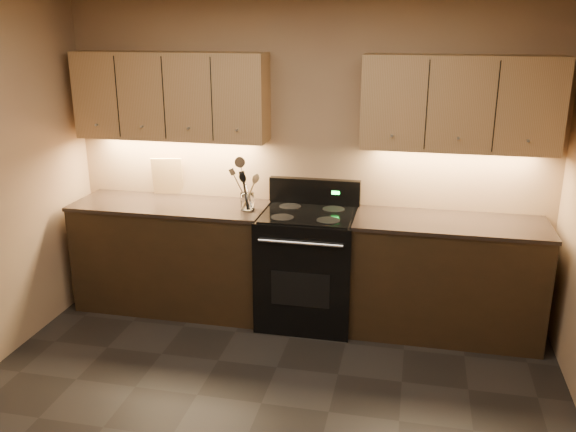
{
  "coord_description": "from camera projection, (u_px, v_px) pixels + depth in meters",
  "views": [
    {
      "loc": [
        0.89,
        -2.86,
        2.38
      ],
      "look_at": [
        -0.04,
        1.45,
        0.97
      ],
      "focal_mm": 38.0,
      "sensor_mm": 36.0,
      "label": 1
    }
  ],
  "objects": [
    {
      "name": "counter_right",
      "position": [
        446.0,
        278.0,
        4.77
      ],
      "size": [
        1.46,
        0.62,
        0.93
      ],
      "color": "black",
      "rests_on": "ground"
    },
    {
      "name": "steel_spatula",
      "position": [
        250.0,
        186.0,
        4.87
      ],
      "size": [
        0.24,
        0.11,
        0.37
      ],
      "primitive_type": null,
      "rotation": [
        0.11,
        -0.44,
        -0.22
      ],
      "color": "silver",
      "rests_on": "utensil_crock"
    },
    {
      "name": "upper_cab_left",
      "position": [
        171.0,
        96.0,
        4.96
      ],
      "size": [
        1.6,
        0.3,
        0.7
      ],
      "primitive_type": "cube",
      "color": "tan",
      "rests_on": "wall_back"
    },
    {
      "name": "upper_cab_right",
      "position": [
        460.0,
        104.0,
        4.5
      ],
      "size": [
        1.44,
        0.3,
        0.7
      ],
      "primitive_type": "cube",
      "color": "tan",
      "rests_on": "wall_back"
    },
    {
      "name": "stove",
      "position": [
        308.0,
        266.0,
        4.97
      ],
      "size": [
        0.76,
        0.68,
        1.14
      ],
      "color": "black",
      "rests_on": "ground"
    },
    {
      "name": "steel_skimmer",
      "position": [
        251.0,
        184.0,
        4.85
      ],
      "size": [
        0.2,
        0.16,
        0.42
      ],
      "primitive_type": null,
      "rotation": [
        -0.19,
        -0.29,
        -0.01
      ],
      "color": "silver",
      "rests_on": "utensil_crock"
    },
    {
      "name": "black_spoon",
      "position": [
        248.0,
        188.0,
        4.89
      ],
      "size": [
        0.08,
        0.16,
        0.32
      ],
      "primitive_type": null,
      "rotation": [
        0.33,
        -0.0,
        -0.14
      ],
      "color": "black",
      "rests_on": "utensil_crock"
    },
    {
      "name": "black_turner",
      "position": [
        248.0,
        190.0,
        4.84
      ],
      "size": [
        0.15,
        0.11,
        0.33
      ],
      "primitive_type": null,
      "rotation": [
        -0.08,
        -0.16,
        0.25
      ],
      "color": "black",
      "rests_on": "utensil_crock"
    },
    {
      "name": "utensil_crock",
      "position": [
        247.0,
        202.0,
        4.9
      ],
      "size": [
        0.14,
        0.14,
        0.14
      ],
      "color": "white",
      "rests_on": "counter_left"
    },
    {
      "name": "outlet_plate",
      "position": [
        160.0,
        172.0,
        5.34
      ],
      "size": [
        0.08,
        0.01,
        0.12
      ],
      "primitive_type": "cube",
      "color": "#B2B5BA",
      "rests_on": "wall_back"
    },
    {
      "name": "wall_back",
      "position": [
        306.0,
        158.0,
        5.03
      ],
      "size": [
        4.0,
        0.04,
        2.6
      ],
      "primitive_type": "cube",
      "color": "tan",
      "rests_on": "ground"
    },
    {
      "name": "counter_left",
      "position": [
        173.0,
        255.0,
        5.23
      ],
      "size": [
        1.62,
        0.62,
        0.93
      ],
      "color": "black",
      "rests_on": "ground"
    },
    {
      "name": "cutting_board",
      "position": [
        168.0,
        176.0,
        5.3
      ],
      "size": [
        0.27,
        0.13,
        0.33
      ],
      "primitive_type": "cube",
      "rotation": [
        0.18,
        0.0,
        0.2
      ],
      "color": "#D5B673",
      "rests_on": "counter_left"
    },
    {
      "name": "wooden_spoon",
      "position": [
        244.0,
        190.0,
        4.88
      ],
      "size": [
        0.17,
        0.07,
        0.29
      ],
      "primitive_type": null,
      "rotation": [
        0.02,
        0.39,
        0.11
      ],
      "color": "#D5B673",
      "rests_on": "utensil_crock"
    }
  ]
}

